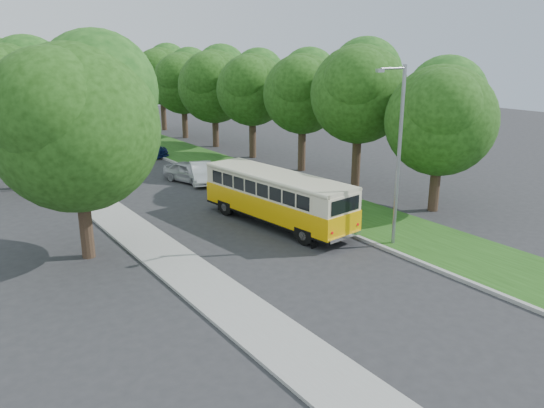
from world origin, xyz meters
TOP-DOWN VIEW (x-y plane):
  - ground at (0.00, 0.00)m, footprint 120.00×120.00m
  - curb at (3.60, 5.00)m, footprint 0.20×70.00m
  - grass_verge at (5.95, 5.00)m, footprint 4.50×70.00m
  - sidewalk at (-4.80, 5.00)m, footprint 2.20×70.00m
  - treeline at (3.15, 17.99)m, footprint 24.27×41.91m
  - lamppost_near at (4.21, -2.50)m, footprint 1.71×0.16m
  - lamppost_far at (-4.70, 16.00)m, footprint 1.71×0.16m
  - warning_sign at (-4.50, 11.98)m, footprint 0.56×0.10m
  - vintage_bus at (1.65, 2.91)m, footprint 3.41×9.33m
  - car_silver at (1.98, 13.50)m, footprint 2.66×4.25m
  - car_white at (2.59, 12.91)m, footprint 2.71×4.24m
  - car_blue at (2.75, 23.70)m, footprint 3.55×5.13m
  - car_grey at (2.64, 29.01)m, footprint 2.88×5.05m

SIDE VIEW (x-z plane):
  - ground at x=0.00m, z-range 0.00..0.00m
  - sidewalk at x=-4.80m, z-range 0.00..0.12m
  - grass_verge at x=5.95m, z-range 0.00..0.13m
  - curb at x=3.60m, z-range 0.00..0.15m
  - car_white at x=2.59m, z-range 0.00..1.32m
  - car_grey at x=2.64m, z-range 0.00..1.33m
  - car_silver at x=1.98m, z-range 0.00..1.35m
  - car_blue at x=2.75m, z-range 0.00..1.38m
  - vintage_bus at x=1.65m, z-range 0.00..2.71m
  - warning_sign at x=-4.50m, z-range 0.46..2.96m
  - lamppost_far at x=-4.70m, z-range 0.37..7.87m
  - lamppost_near at x=4.21m, z-range 0.37..8.37m
  - treeline at x=3.15m, z-range 1.20..10.66m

